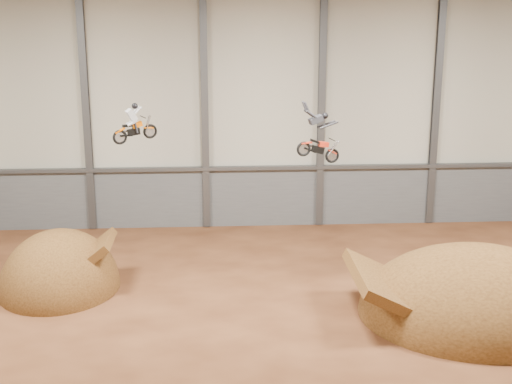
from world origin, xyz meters
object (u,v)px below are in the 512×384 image
takeoff_ramp (60,288)px  fmx_rider_b (317,133)px  fmx_rider_a (135,121)px  landing_ramp (475,314)px

takeoff_ramp → fmx_rider_b: (11.78, -1.03, 7.42)m
fmx_rider_a → landing_ramp: bearing=-34.8°
landing_ramp → fmx_rider_b: bearing=156.5°
landing_ramp → fmx_rider_b: fmx_rider_b is taller
fmx_rider_a → fmx_rider_b: bearing=-22.8°
fmx_rider_a → fmx_rider_b: (7.80, 0.22, -0.67)m
fmx_rider_b → takeoff_ramp: bearing=161.0°
landing_ramp → fmx_rider_a: 16.75m
landing_ramp → fmx_rider_b: (-6.63, 2.88, 7.42)m
landing_ramp → fmx_rider_a: (-14.43, 2.66, 8.09)m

